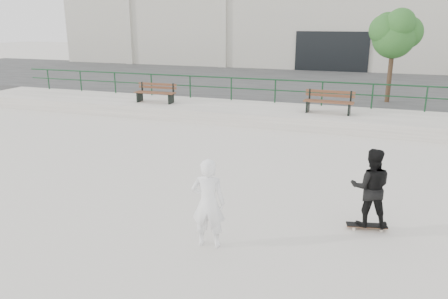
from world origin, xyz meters
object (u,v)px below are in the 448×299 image
at_px(tree, 395,32).
at_px(skateboard, 367,225).
at_px(seated_skater, 208,203).
at_px(bench_right, 329,102).
at_px(bench_left, 156,93).
at_px(standing_skater, 371,188).

xyz_separation_m(tree, skateboard, (-0.49, -11.99, -3.39)).
bearing_deg(seated_skater, tree, -112.29).
height_order(bench_right, tree, tree).
distance_m(skateboard, seated_skater, 3.27).
xyz_separation_m(skateboard, seated_skater, (-2.73, -1.64, 0.77)).
distance_m(bench_left, bench_right, 7.39).
bearing_deg(bench_left, standing_skater, -44.11).
bearing_deg(skateboard, bench_left, 124.83).
height_order(tree, standing_skater, tree).
xyz_separation_m(bench_left, bench_right, (7.39, 0.15, 0.02)).
bearing_deg(tree, seated_skater, -103.29).
height_order(standing_skater, seated_skater, seated_skater).
relative_size(bench_left, seated_skater, 1.09).
bearing_deg(skateboard, seated_skater, -160.94).
height_order(bench_left, bench_right, bench_right).
distance_m(tree, seated_skater, 14.25).
xyz_separation_m(bench_left, tree, (9.60, 3.42, 2.55)).
height_order(bench_left, standing_skater, standing_skater).
height_order(bench_right, standing_skater, standing_skater).
height_order(tree, seated_skater, tree).
relative_size(tree, seated_skater, 2.36).
height_order(bench_left, seated_skater, seated_skater).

